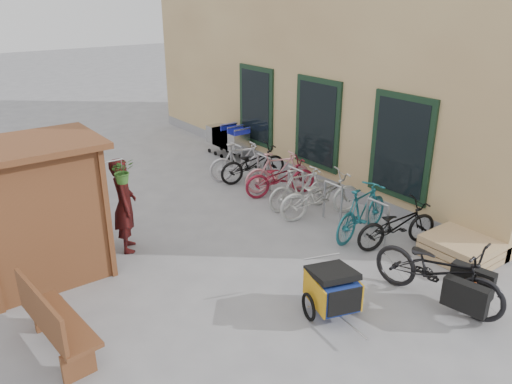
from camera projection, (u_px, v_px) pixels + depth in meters
ground at (285, 279)px, 8.55m from camera, size 80.00×80.00×0.00m
building at (362, 33)px, 14.20m from camera, size 6.07×13.00×7.00m
kiosk at (31, 194)px, 8.00m from camera, size 2.49×1.65×2.40m
bike_rack at (296, 182)px, 11.42m from camera, size 0.05×5.35×0.86m
pallet_stack at (461, 249)px, 9.09m from camera, size 1.00×1.20×0.40m
bench at (53, 321)px, 6.60m from camera, size 0.63×1.65×1.02m
shopping_carts at (227, 137)px, 14.67m from camera, size 0.57×1.58×1.03m
child_trailer at (333, 288)px, 7.46m from camera, size 0.91×1.41×0.81m
cargo_bike at (440, 271)px, 7.72m from camera, size 1.08×2.21×1.11m
person_kiosk at (125, 205)px, 9.22m from camera, size 0.64×0.77×1.82m
bike_0 at (397, 225)px, 9.49m from camera, size 1.82×1.05×0.91m
bike_1 at (362, 211)px, 9.86m from camera, size 1.85×0.84×1.07m
bike_2 at (320, 195)px, 10.74m from camera, size 2.02×1.13×1.00m
bike_3 at (301, 189)px, 11.12m from camera, size 1.68×0.76×0.98m
bike_4 at (280, 177)px, 11.90m from camera, size 1.87×1.11×0.93m
bike_5 at (278, 172)px, 12.12m from camera, size 1.74×1.00×1.01m
bike_6 at (253, 163)px, 12.82m from camera, size 1.89×0.94×0.95m
bike_7 at (240, 161)px, 12.89m from camera, size 1.74×0.95×1.00m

